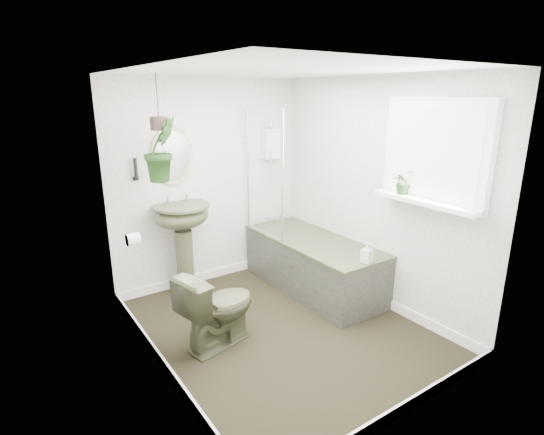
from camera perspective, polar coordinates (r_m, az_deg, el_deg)
floor at (r=4.14m, az=1.21°, el=-14.71°), size 2.30×2.80×0.02m
ceiling at (r=3.55m, az=1.44°, el=19.29°), size 2.30×2.80×0.02m
wall_back at (r=4.87m, az=-8.42°, el=4.58°), size 2.30×0.02×2.30m
wall_front at (r=2.72m, az=18.94°, el=-5.62°), size 2.30×0.02×2.30m
wall_left at (r=3.18m, az=-15.97°, el=-2.21°), size 0.02×2.80×2.30m
wall_right at (r=4.44m, az=13.61°, el=3.16°), size 0.02×2.80×2.30m
skirting at (r=4.11m, az=1.21°, el=-14.00°), size 2.30×2.80×0.10m
bathtub at (r=4.80m, az=5.57°, el=-6.23°), size 0.72×1.72×0.58m
bath_screen at (r=4.71m, az=-1.04°, el=5.98°), size 0.04×0.72×1.40m
shower_box at (r=5.14m, az=-0.11°, el=9.90°), size 0.20×0.10×0.35m
oval_mirror at (r=4.60m, az=-13.21°, el=8.09°), size 0.46×0.03×0.62m
wall_sconce at (r=4.48m, az=-17.86°, el=6.22°), size 0.04×0.04×0.22m
toilet_roll_holder at (r=3.91m, az=-18.18°, el=-2.79°), size 0.11×0.11×0.11m
window_recess at (r=3.87m, az=21.11°, el=8.19°), size 0.08×1.00×0.90m
window_sill at (r=3.89m, az=19.89°, el=2.02°), size 0.18×1.00×0.04m
window_blinds at (r=3.83m, az=20.72°, el=8.16°), size 0.01×0.86×0.76m
toilet at (r=3.77m, az=-7.27°, el=-11.88°), size 0.76×0.54×0.71m
pedestal_sink at (r=4.70m, az=-11.72°, el=-4.18°), size 0.70×0.63×1.01m
sill_plant at (r=4.02m, az=17.27°, el=4.60°), size 0.21×0.18×0.22m
hanging_plant at (r=4.10m, az=-14.71°, el=8.81°), size 0.38×0.34×0.59m
soap_bottle at (r=4.12m, az=12.67°, el=-4.61°), size 0.10×0.11×0.20m
hanging_pot at (r=4.08m, az=-14.95°, el=12.10°), size 0.16×0.16×0.12m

